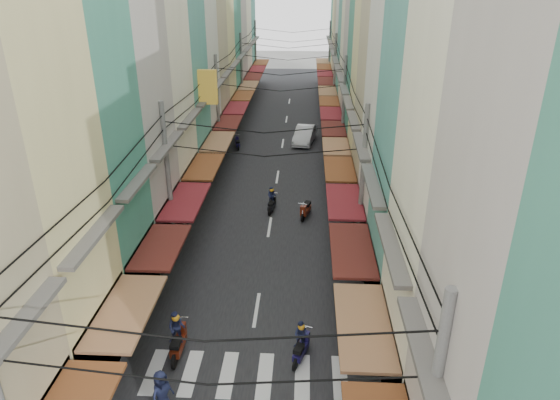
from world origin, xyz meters
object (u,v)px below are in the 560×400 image
(traffic_sign, at_px, (394,305))
(market_umbrella, at_px, (463,375))
(bicycle, at_px, (380,260))
(white_car, at_px, (304,143))

(traffic_sign, bearing_deg, market_umbrella, -62.64)
(market_umbrella, height_order, traffic_sign, traffic_sign)
(traffic_sign, bearing_deg, bicycle, 85.55)
(white_car, distance_m, traffic_sign, 27.14)
(bicycle, height_order, market_umbrella, market_umbrella)
(market_umbrella, bearing_deg, bicycle, 96.32)
(white_car, distance_m, market_umbrella, 30.59)
(bicycle, distance_m, market_umbrella, 10.55)
(bicycle, bearing_deg, traffic_sign, -170.59)
(white_car, bearing_deg, bicycle, -69.64)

